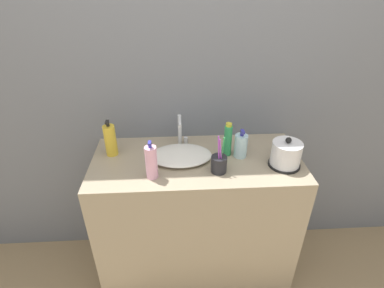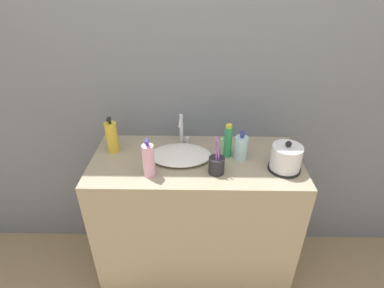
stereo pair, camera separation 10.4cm
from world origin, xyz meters
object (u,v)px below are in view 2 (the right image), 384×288
shampoo_bottle (149,160)px  faucet (183,129)px  lotion_bottle (113,137)px  hand_cream_bottle (242,147)px  mouthwash_bottle (229,141)px  electric_kettle (287,159)px  toothbrush_cup (217,165)px

shampoo_bottle → faucet: bearing=63.7°
lotion_bottle → hand_cream_bottle: size_ratio=1.28×
hand_cream_bottle → lotion_bottle: bearing=175.0°
lotion_bottle → mouthwash_bottle: lotion_bottle is taller
faucet → lotion_bottle: lotion_bottle is taller
faucet → mouthwash_bottle: bearing=-25.2°
electric_kettle → hand_cream_bottle: 0.24m
faucet → toothbrush_cup: (0.19, -0.28, -0.06)m
electric_kettle → hand_cream_bottle: (-0.22, 0.11, 0.00)m
electric_kettle → shampoo_bottle: bearing=-175.0°
electric_kettle → lotion_bottle: size_ratio=0.80×
shampoo_bottle → lotion_bottle: bearing=136.5°
toothbrush_cup → shampoo_bottle: 0.35m
lotion_bottle → mouthwash_bottle: bearing=-3.5°
mouthwash_bottle → lotion_bottle: bearing=176.5°
toothbrush_cup → hand_cream_bottle: (0.14, 0.14, 0.02)m
electric_kettle → toothbrush_cup: (-0.36, -0.03, -0.02)m
lotion_bottle → shampoo_bottle: size_ratio=1.02×
faucet → electric_kettle: faucet is taller
lotion_bottle → electric_kettle: bearing=-10.0°
toothbrush_cup → faucet: bearing=123.8°
electric_kettle → hand_cream_bottle: electric_kettle is taller
shampoo_bottle → hand_cream_bottle: 0.51m
toothbrush_cup → shampoo_bottle: toothbrush_cup is taller
faucet → hand_cream_bottle: faucet is taller
lotion_bottle → mouthwash_bottle: size_ratio=1.09×
faucet → lotion_bottle: (-0.40, -0.08, -0.01)m
toothbrush_cup → lotion_bottle: bearing=161.0°
faucet → toothbrush_cup: toothbrush_cup is taller
lotion_bottle → shampoo_bottle: (0.24, -0.23, -0.00)m
toothbrush_cup → hand_cream_bottle: bearing=44.5°
mouthwash_bottle → hand_cream_bottle: bearing=-18.1°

